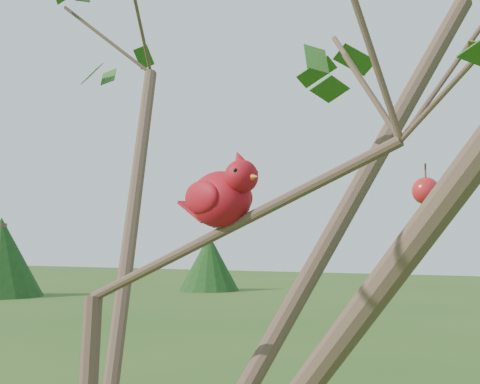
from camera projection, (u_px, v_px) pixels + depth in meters
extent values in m
sphere|color=red|center=(426.00, 191.00, 0.97)|extent=(0.04, 0.04, 0.04)
ellipsoid|color=red|center=(220.00, 200.00, 1.12)|extent=(0.14, 0.13, 0.10)
sphere|color=red|center=(241.00, 177.00, 1.08)|extent=(0.07, 0.07, 0.06)
cone|color=red|center=(240.00, 160.00, 1.09)|extent=(0.05, 0.04, 0.04)
cone|color=#D85914|center=(253.00, 177.00, 1.06)|extent=(0.03, 0.03, 0.02)
ellipsoid|color=black|center=(249.00, 178.00, 1.07)|extent=(0.02, 0.03, 0.03)
cube|color=red|center=(195.00, 212.00, 1.17)|extent=(0.08, 0.05, 0.04)
ellipsoid|color=red|center=(235.00, 199.00, 1.15)|extent=(0.09, 0.05, 0.06)
ellipsoid|color=red|center=(201.00, 197.00, 1.10)|extent=(0.09, 0.05, 0.06)
cylinder|color=#422E23|center=(209.00, 265.00, 27.58)|extent=(0.32, 0.32, 2.14)
cone|color=#173613|center=(209.00, 262.00, 27.58)|extent=(2.50, 2.50, 2.32)
cylinder|color=#422E23|center=(0.00, 260.00, 24.68)|extent=(0.40, 0.40, 2.70)
cone|color=#173613|center=(1.00, 257.00, 24.69)|extent=(3.15, 3.15, 2.92)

